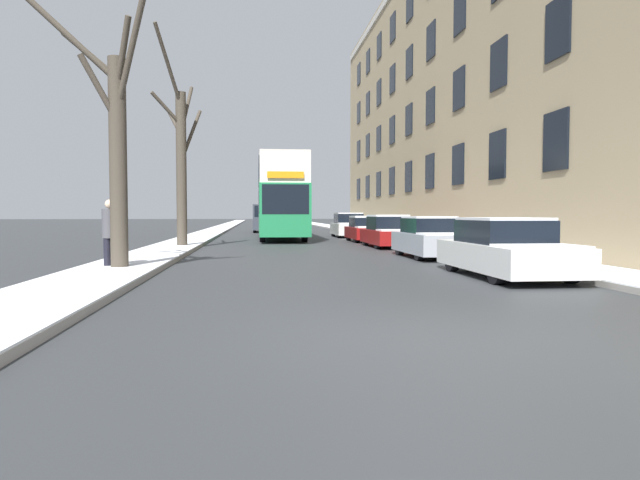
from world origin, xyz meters
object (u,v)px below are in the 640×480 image
(parked_car_0, at_px, (505,249))
(parked_car_2, at_px, (388,232))
(bare_tree_left_1, at_px, (181,159))
(double_decker_bus, at_px, (281,195))
(bare_tree_left_0, at_px, (114,142))
(oncoming_van, at_px, (266,217))
(pedestrian_left_sidewalk, at_px, (110,232))
(parked_car_1, at_px, (430,238))
(parked_car_3, at_px, (366,230))
(parked_car_4, at_px, (349,226))

(parked_car_0, height_order, parked_car_2, parked_car_2)
(bare_tree_left_1, xyz_separation_m, double_decker_bus, (4.59, 8.97, -1.21))
(bare_tree_left_0, distance_m, oncoming_van, 32.36)
(bare_tree_left_1, bearing_deg, pedestrian_left_sidewalk, -93.38)
(parked_car_2, bearing_deg, double_decker_bus, 116.85)
(parked_car_1, bearing_deg, pedestrian_left_sidewalk, -159.26)
(bare_tree_left_1, height_order, pedestrian_left_sidewalk, bare_tree_left_1)
(double_decker_bus, relative_size, parked_car_3, 2.89)
(bare_tree_left_0, height_order, parked_car_0, bare_tree_left_0)
(bare_tree_left_1, distance_m, double_decker_bus, 10.15)
(parked_car_0, bearing_deg, bare_tree_left_1, 127.26)
(parked_car_3, bearing_deg, parked_car_4, 90.00)
(double_decker_bus, distance_m, parked_car_3, 6.03)
(bare_tree_left_1, height_order, double_decker_bus, bare_tree_left_1)
(parked_car_0, xyz_separation_m, parked_car_4, (-0.00, 23.15, 0.06))
(double_decker_bus, height_order, parked_car_2, double_decker_bus)
(bare_tree_left_1, relative_size, parked_car_4, 2.17)
(bare_tree_left_1, bearing_deg, parked_car_4, 51.28)
(bare_tree_left_0, bearing_deg, double_decker_bus, 75.44)
(parked_car_4, bearing_deg, parked_car_2, -90.00)
(oncoming_van, relative_size, pedestrian_left_sidewalk, 3.07)
(bare_tree_left_1, height_order, parked_car_3, bare_tree_left_1)
(parked_car_1, height_order, pedestrian_left_sidewalk, pedestrian_left_sidewalk)
(parked_car_2, height_order, pedestrian_left_sidewalk, pedestrian_left_sidewalk)
(pedestrian_left_sidewalk, bearing_deg, double_decker_bus, -157.20)
(parked_car_4, bearing_deg, bare_tree_left_0, -113.78)
(oncoming_van, bearing_deg, parked_car_4, -64.57)
(parked_car_2, bearing_deg, parked_car_1, -90.00)
(parked_car_3, bearing_deg, parked_car_1, -90.00)
(double_decker_bus, distance_m, parked_car_0, 21.41)
(parked_car_0, height_order, parked_car_3, parked_car_0)
(parked_car_4, bearing_deg, parked_car_0, -90.00)
(bare_tree_left_0, distance_m, parked_car_3, 18.23)
(bare_tree_left_0, bearing_deg, parked_car_1, 23.40)
(parked_car_1, relative_size, parked_car_4, 1.01)
(bare_tree_left_1, relative_size, parked_car_2, 1.99)
(parked_car_4, bearing_deg, parked_car_1, -90.00)
(bare_tree_left_1, distance_m, parked_car_4, 14.78)
(bare_tree_left_0, distance_m, double_decker_bus, 19.61)
(parked_car_3, distance_m, parked_car_4, 5.86)
(parked_car_1, height_order, parked_car_4, parked_car_4)
(parked_car_4, bearing_deg, double_decker_bus, -152.63)
(parked_car_0, distance_m, pedestrian_left_sidewalk, 9.88)
(pedestrian_left_sidewalk, bearing_deg, parked_car_4, -166.38)
(bare_tree_left_0, bearing_deg, oncoming_van, 82.41)
(bare_tree_left_0, xyz_separation_m, parked_car_0, (9.37, -1.88, -2.62))
(double_decker_bus, relative_size, parked_car_0, 2.58)
(parked_car_1, bearing_deg, parked_car_2, 90.00)
(oncoming_van, bearing_deg, bare_tree_left_0, -97.59)
(parked_car_3, distance_m, pedestrian_left_sidewalk, 17.81)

